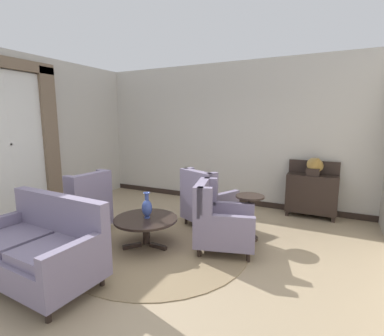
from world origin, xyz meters
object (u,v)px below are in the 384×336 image
at_px(armchair_far_left, 220,222).
at_px(armchair_beside_settee, 206,202).
at_px(settee, 39,249).
at_px(porcelain_vase, 147,207).
at_px(side_table, 249,213).
at_px(coffee_table, 146,223).
at_px(sideboard, 311,193).
at_px(armchair_back_corner, 82,209).
at_px(gramophone, 316,164).

relative_size(armchair_far_left, armchair_beside_settee, 0.97).
relative_size(settee, armchair_beside_settee, 1.57).
bearing_deg(porcelain_vase, settee, -111.83).
bearing_deg(side_table, armchair_far_left, -116.83).
height_order(coffee_table, armchair_beside_settee, armchair_beside_settee).
bearing_deg(armchair_beside_settee, armchair_far_left, 150.02).
distance_m(armchair_far_left, sideboard, 2.42).
xyz_separation_m(porcelain_vase, settee, (-0.55, -1.38, -0.19)).
distance_m(coffee_table, settee, 1.46).
xyz_separation_m(porcelain_vase, side_table, (1.32, 0.93, -0.18)).
xyz_separation_m(armchair_back_corner, sideboard, (3.35, 2.65, 0.05)).
bearing_deg(armchair_back_corner, sideboard, 131.78).
bearing_deg(sideboard, porcelain_vase, -129.88).
distance_m(coffee_table, armchair_beside_settee, 1.27).
bearing_deg(armchair_back_corner, side_table, 115.72).
bearing_deg(coffee_table, gramophone, 48.56).
bearing_deg(settee, side_table, 53.52).
relative_size(armchair_beside_settee, gramophone, 2.15).
distance_m(settee, gramophone, 4.73).
xyz_separation_m(armchair_beside_settee, side_table, (0.85, -0.23, -0.01)).
xyz_separation_m(porcelain_vase, armchair_beside_settee, (0.46, 1.16, -0.16)).
distance_m(porcelain_vase, armchair_back_corner, 1.26).
distance_m(armchair_far_left, side_table, 0.63).
distance_m(armchair_beside_settee, armchair_back_corner, 2.13).
bearing_deg(coffee_table, side_table, 35.41).
bearing_deg(armchair_far_left, armchair_back_corner, 86.23).
distance_m(armchair_far_left, armchair_back_corner, 2.32).
relative_size(armchair_back_corner, side_table, 1.47).
relative_size(coffee_table, sideboard, 0.86).
bearing_deg(armchair_beside_settee, coffee_table, 92.30).
xyz_separation_m(coffee_table, armchair_beside_settee, (0.48, 1.18, 0.07)).
height_order(coffee_table, armchair_back_corner, armchair_back_corner).
xyz_separation_m(coffee_table, settee, (-0.54, -1.36, 0.04)).
distance_m(side_table, gramophone, 1.85).
distance_m(porcelain_vase, side_table, 1.62).
relative_size(settee, armchair_back_corner, 1.53).
height_order(side_table, gramophone, gramophone).
xyz_separation_m(coffee_table, gramophone, (2.17, 2.46, 0.71)).
height_order(coffee_table, gramophone, gramophone).
bearing_deg(porcelain_vase, armchair_back_corner, -174.48).
bearing_deg(coffee_table, porcelain_vase, 55.52).
bearing_deg(armchair_beside_settee, sideboard, -115.80).
xyz_separation_m(settee, sideboard, (2.67, 3.91, 0.08)).
distance_m(porcelain_vase, armchair_far_left, 1.11).
xyz_separation_m(porcelain_vase, armchair_back_corner, (-1.24, -0.12, -0.17)).
height_order(settee, gramophone, gramophone).
bearing_deg(armchair_beside_settee, gramophone, -118.41).
distance_m(coffee_table, armchair_back_corner, 1.23).
height_order(armchair_beside_settee, sideboard, sideboard).
bearing_deg(coffee_table, armchair_beside_settee, 67.87).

